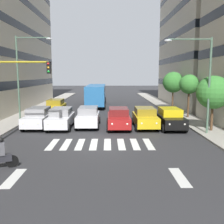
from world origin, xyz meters
name	(u,v)px	position (x,y,z in m)	size (l,w,h in m)	color
ground_plane	(101,144)	(0.00, 0.00, 0.00)	(180.00, 180.00, 0.00)	#2D2D30
building_left_block_0	(212,12)	(-15.43, -21.77, 13.34)	(11.17, 19.50, 26.68)	beige
crosswalk_markings	(101,144)	(0.00, 0.00, 0.00)	(6.75, 2.80, 0.01)	silver
lane_arrow_0	(180,177)	(-3.68, 5.50, 0.00)	(0.50, 2.20, 0.01)	silver
lane_arrow_1	(14,178)	(3.68, 5.50, 0.00)	(0.50, 2.20, 0.01)	silver
car_0	(170,118)	(-5.71, -4.82, 0.89)	(2.02, 4.44, 1.72)	black
car_1	(145,117)	(-3.66, -5.24, 0.89)	(2.02, 4.44, 1.72)	gold
car_2	(119,118)	(-1.37, -5.00, 0.89)	(2.02, 4.44, 1.72)	maroon
car_3	(88,117)	(1.25, -5.71, 0.89)	(2.02, 4.44, 1.72)	silver
car_4	(61,118)	(3.51, -5.06, 0.89)	(2.02, 4.44, 1.72)	silver
car_5	(38,117)	(5.49, -5.36, 0.89)	(2.02, 4.44, 1.72)	silver
car_row2_0	(55,107)	(5.54, -12.73, 0.89)	(2.02, 4.44, 1.72)	gold
bus_behind_traffic	(96,93)	(1.25, -20.54, 1.86)	(2.78, 10.50, 3.00)	#286BAD
motorcycle_with_rider	(0,156)	(4.69, 4.36, 0.65)	(1.59, 0.78, 1.57)	black
traffic_light_gantry	(8,88)	(5.85, -0.09, 3.67)	(3.93, 0.36, 5.50)	#AD991E
street_lamp_left	(202,75)	(-7.34, -2.51, 4.52)	(3.50, 0.28, 7.03)	#4C6B56
street_lamp_right	(23,70)	(7.42, -7.96, 4.96)	(3.39, 0.28, 7.88)	#4C6B56
street_tree_0	(213,92)	(-8.65, -3.41, 3.15)	(2.59, 2.59, 4.30)	#513823
street_tree_1	(189,84)	(-8.75, -9.75, 3.52)	(1.99, 1.99, 4.40)	#513823
street_tree_2	(173,82)	(-8.60, -15.61, 3.57)	(2.59, 2.59, 4.73)	#513823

